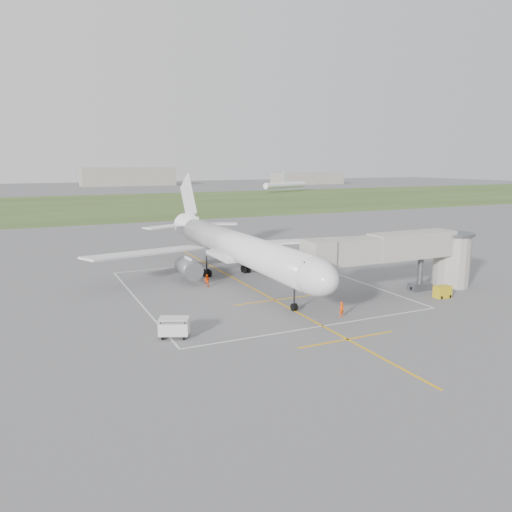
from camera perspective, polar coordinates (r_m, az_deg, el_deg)
name	(u,v)px	position (r m, az deg, el deg)	size (l,w,h in m)	color
ground	(239,281)	(65.19, -1.91, -2.90)	(700.00, 700.00, 0.00)	#59595C
grass_strip	(98,205)	(190.51, -17.62, 5.57)	(700.00, 120.00, 0.02)	#3C5224
apron_markings	(259,291)	(60.04, 0.29, -4.08)	(28.20, 60.00, 0.01)	#EDA20D
airliner	(237,247)	(64.98, -2.19, 1.01)	(38.93, 46.75, 13.52)	white
jet_bridge	(407,253)	(61.38, 16.86, 0.31)	(23.40, 5.00, 7.20)	gray
gpu_unit	(442,292)	(61.14, 20.53, -3.86)	(1.85, 1.33, 1.37)	gold
baggage_cart	(174,327)	(45.07, -9.35, -8.07)	(3.01, 2.50, 1.81)	silver
ramp_worker_nose	(342,309)	(50.91, 9.77, -6.04)	(0.58, 0.38, 1.59)	#FD4808
ramp_worker_wing	(207,280)	(62.51, -5.64, -2.80)	(0.76, 0.59, 1.57)	#DE3C07
distant_hangars	(36,180)	(323.72, -23.81, 7.98)	(345.00, 49.00, 12.00)	gray
distant_aircraft	(89,190)	(227.09, -18.58, 7.17)	(220.33, 38.54, 8.85)	white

